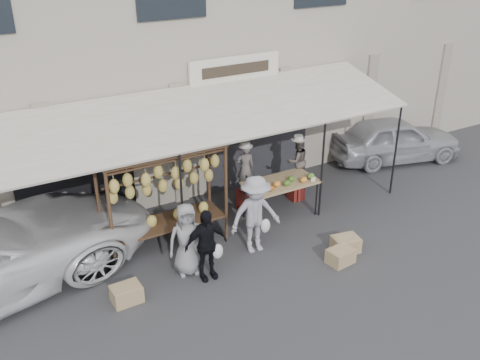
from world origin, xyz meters
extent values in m
plane|color=#2D2D30|center=(0.00, 0.00, 0.00)|extent=(90.00, 90.00, 0.00)
cube|color=#A29888|center=(0.00, 6.50, 3.50)|extent=(24.00, 6.00, 7.00)
cube|color=#232328|center=(2.20, 3.46, 1.25)|extent=(3.00, 0.10, 2.50)
cube|color=black|center=(-2.50, 3.46, 1.25)|extent=(2.60, 0.10, 2.50)
cube|color=silver|center=(1.50, 3.40, 3.15)|extent=(2.40, 0.10, 0.60)
cube|color=beige|center=(0.00, 2.30, 2.60)|extent=(10.00, 2.34, 0.63)
cylinder|color=black|center=(-1.00, 1.15, 1.15)|extent=(0.05, 0.05, 2.30)
cylinder|color=black|center=(2.50, 1.15, 1.15)|extent=(0.05, 0.05, 2.30)
cylinder|color=black|center=(4.80, 1.15, 1.15)|extent=(0.05, 0.05, 2.30)
cylinder|color=#342114|center=(-2.40, 1.34, 1.10)|extent=(0.07, 0.07, 2.20)
cylinder|color=#342114|center=(0.10, 1.34, 1.10)|extent=(0.07, 0.07, 2.20)
cylinder|color=#342114|center=(-2.40, 2.14, 1.10)|extent=(0.07, 0.07, 2.20)
cylinder|color=#342114|center=(0.10, 2.14, 1.10)|extent=(0.07, 0.07, 2.20)
cube|color=#342114|center=(-1.15, 1.74, 2.20)|extent=(2.60, 0.90, 0.07)
cylinder|color=#342114|center=(-1.15, 1.39, 2.08)|extent=(2.50, 0.05, 0.05)
cylinder|color=#342114|center=(-1.15, 2.09, 2.08)|extent=(2.50, 0.05, 0.05)
cylinder|color=#342114|center=(-1.15, 1.74, 1.65)|extent=(2.50, 0.05, 0.05)
cube|color=#342114|center=(-1.15, 1.74, 0.55)|extent=(2.50, 0.80, 0.05)
ellipsoid|color=#DEC55C|center=(-2.25, 1.39, 1.82)|extent=(0.20, 0.18, 0.30)
ellipsoid|color=#DEC55C|center=(-1.93, 1.54, 1.82)|extent=(0.20, 0.18, 0.30)
ellipsoid|color=#DEC55C|center=(-1.62, 1.39, 1.81)|extent=(0.20, 0.18, 0.30)
ellipsoid|color=#DEC55C|center=(-1.30, 1.54, 1.85)|extent=(0.20, 0.18, 0.30)
ellipsoid|color=#DEC55C|center=(-0.99, 1.39, 1.81)|extent=(0.20, 0.18, 0.30)
ellipsoid|color=#DEC55C|center=(-0.68, 1.54, 1.84)|extent=(0.20, 0.18, 0.30)
ellipsoid|color=#DEC55C|center=(-0.36, 1.39, 1.85)|extent=(0.20, 0.18, 0.30)
ellipsoid|color=#DEC55C|center=(-0.05, 1.54, 1.81)|extent=(0.20, 0.18, 0.30)
ellipsoid|color=#DEC55C|center=(-2.20, 1.74, 1.43)|extent=(0.20, 0.18, 0.30)
ellipsoid|color=#DEC55C|center=(-1.85, 1.74, 1.45)|extent=(0.20, 0.18, 0.30)
ellipsoid|color=#DEC55C|center=(-1.50, 1.74, 1.43)|extent=(0.20, 0.18, 0.30)
ellipsoid|color=#DEC55C|center=(-1.15, 1.74, 1.42)|extent=(0.20, 0.18, 0.30)
ellipsoid|color=#DEC55C|center=(-0.80, 1.74, 1.39)|extent=(0.20, 0.18, 0.30)
ellipsoid|color=#DEC55C|center=(-0.45, 1.74, 1.43)|extent=(0.20, 0.18, 0.30)
ellipsoid|color=#DEC55C|center=(-0.10, 1.74, 1.41)|extent=(0.20, 0.18, 0.30)
cube|color=tan|center=(1.67, 1.58, 0.88)|extent=(1.70, 0.90, 0.05)
cylinder|color=black|center=(0.90, 1.21, 0.42)|extent=(0.04, 0.04, 0.85)
cylinder|color=black|center=(2.44, 1.21, 0.42)|extent=(0.04, 0.04, 0.85)
cylinder|color=black|center=(0.90, 1.95, 0.42)|extent=(0.04, 0.04, 0.85)
cylinder|color=black|center=(2.44, 1.95, 0.42)|extent=(0.04, 0.04, 0.85)
ellipsoid|color=orange|center=(0.98, 1.36, 0.97)|extent=(0.18, 0.14, 0.14)
ellipsoid|color=#B25919|center=(1.19, 1.29, 0.97)|extent=(0.18, 0.14, 0.14)
ellipsoid|color=orange|center=(1.45, 1.40, 0.97)|extent=(0.18, 0.14, 0.14)
ellipsoid|color=#477226|center=(1.67, 1.33, 0.97)|extent=(0.18, 0.14, 0.14)
ellipsoid|color=#477226|center=(1.88, 1.47, 0.97)|extent=(0.18, 0.14, 0.14)
ellipsoid|color=orange|center=(2.10, 1.29, 0.97)|extent=(0.18, 0.14, 0.14)
ellipsoid|color=#598C33|center=(2.36, 1.36, 0.97)|extent=(0.18, 0.14, 0.14)
imported|color=#645F5C|center=(1.17, 2.34, 1.06)|extent=(0.49, 0.40, 1.17)
imported|color=#5B504C|center=(2.50, 2.11, 1.05)|extent=(0.59, 0.47, 1.16)
imported|color=gray|center=(-1.17, 0.60, 0.75)|extent=(0.82, 0.61, 1.50)
imported|color=black|center=(-0.93, 0.26, 0.74)|extent=(0.88, 0.39, 1.48)
imported|color=#9997A0|center=(0.39, 0.62, 0.85)|extent=(1.16, 0.74, 1.71)
cube|color=maroon|center=(1.17, 2.34, 0.24)|extent=(0.36, 0.36, 0.48)
cube|color=maroon|center=(2.50, 2.11, 0.23)|extent=(0.42, 0.42, 0.46)
cube|color=tan|center=(1.65, -0.66, 0.16)|extent=(0.56, 0.45, 0.31)
cube|color=tan|center=(2.02, -0.37, 0.16)|extent=(0.61, 0.51, 0.33)
cube|color=tan|center=(-2.53, 0.33, 0.16)|extent=(0.54, 0.42, 0.32)
imported|color=#A4A5AA|center=(6.42, 2.72, 0.65)|extent=(4.06, 2.46, 1.29)
camera|label=1|loc=(-4.70, -7.53, 6.22)|focal=40.00mm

